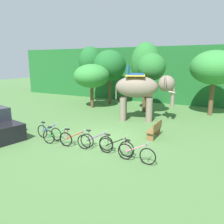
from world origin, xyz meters
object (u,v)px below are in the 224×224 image
(tree_center, at_px, (92,76))
(elephant, at_px, (142,89))
(tree_far_left, at_px, (146,63))
(tree_center_left, at_px, (151,68))
(bike_pink, at_px, (136,153))
(bike_black, at_px, (116,146))
(tree_right, at_px, (109,66))
(tree_left, at_px, (91,61))
(wooden_bench, at_px, (155,129))
(tree_center_right, at_px, (214,68))
(bike_blue, at_px, (49,132))
(bike_green, at_px, (57,137))
(bike_red, at_px, (75,140))
(bike_purple, at_px, (96,141))

(tree_center, bearing_deg, elephant, -21.55)
(tree_far_left, bearing_deg, tree_center, -172.40)
(tree_center_left, height_order, bike_pink, tree_center_left)
(elephant, distance_m, bike_black, 6.61)
(tree_right, relative_size, bike_black, 2.99)
(tree_center_left, bearing_deg, bike_pink, -75.10)
(tree_left, distance_m, tree_center, 2.83)
(wooden_bench, bearing_deg, tree_center_right, 73.07)
(tree_left, distance_m, tree_right, 2.04)
(tree_left, distance_m, elephant, 8.29)
(tree_center, relative_size, tree_right, 0.75)
(tree_left, height_order, tree_center_right, tree_left)
(elephant, relative_size, bike_pink, 2.47)
(tree_center, bearing_deg, bike_blue, -72.72)
(tree_left, distance_m, bike_green, 12.40)
(tree_left, distance_m, tree_center_right, 11.10)
(tree_right, distance_m, bike_red, 11.96)
(bike_pink, distance_m, wooden_bench, 3.32)
(tree_center, xyz_separation_m, elephant, (5.44, -2.15, -0.60))
(tree_right, height_order, bike_black, tree_right)
(bike_blue, relative_size, wooden_bench, 1.14)
(bike_pink, bearing_deg, bike_green, -179.91)
(tree_center, bearing_deg, bike_purple, -56.18)
(bike_blue, bearing_deg, tree_center, 107.28)
(bike_purple, xyz_separation_m, wooden_bench, (1.96, 2.89, 0.09))
(elephant, distance_m, wooden_bench, 4.17)
(tree_center_right, bearing_deg, bike_blue, -125.40)
(bike_red, bearing_deg, tree_center_right, 63.49)
(bike_blue, height_order, bike_purple, same)
(elephant, xyz_separation_m, bike_green, (-1.94, -6.53, -1.82))
(bike_green, height_order, wooden_bench, bike_green)
(tree_far_left, height_order, wooden_bench, tree_far_left)
(tree_far_left, relative_size, bike_black, 3.23)
(bike_green, xyz_separation_m, wooden_bench, (3.98, 3.32, 0.09))
(bike_green, distance_m, bike_pink, 4.20)
(tree_far_left, bearing_deg, tree_center_left, -51.05)
(bike_green, relative_size, bike_purple, 1.00)
(bike_pink, bearing_deg, bike_black, 165.27)
(tree_left, xyz_separation_m, tree_center, (1.44, -2.08, -1.26))
(bike_red, bearing_deg, tree_right, 110.06)
(bike_green, distance_m, bike_black, 3.15)
(bike_red, xyz_separation_m, bike_black, (2.14, 0.16, 0.00))
(tree_left, xyz_separation_m, bike_green, (4.95, -10.76, -3.67))
(tree_center_right, distance_m, bike_purple, 11.28)
(tree_center_right, bearing_deg, tree_left, 178.29)
(bike_red, relative_size, bike_pink, 1.00)
(tree_left, relative_size, tree_center, 1.42)
(tree_right, distance_m, elephant, 6.74)
(tree_center, bearing_deg, bike_green, -68.01)
(tree_right, xyz_separation_m, bike_red, (3.95, -10.81, -3.27))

